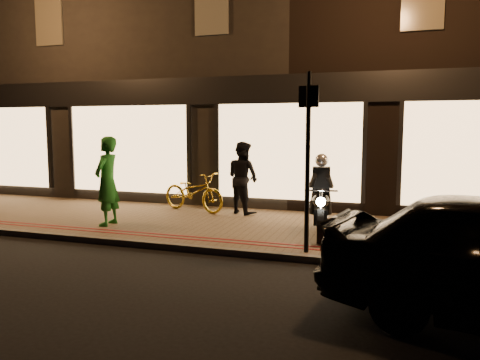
% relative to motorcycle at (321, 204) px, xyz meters
% --- Properties ---
extents(ground, '(90.00, 90.00, 0.00)m').
position_rel_motorcycle_xyz_m(ground, '(-1.20, -1.59, -0.73)').
color(ground, black).
rests_on(ground, ground).
extents(sidewalk, '(50.00, 4.00, 0.12)m').
position_rel_motorcycle_xyz_m(sidewalk, '(-1.20, 0.41, -0.67)').
color(sidewalk, brown).
rests_on(sidewalk, ground).
extents(kerb_stone, '(50.00, 0.14, 0.12)m').
position_rel_motorcycle_xyz_m(kerb_stone, '(-1.20, -1.54, -0.67)').
color(kerb_stone, '#59544C').
rests_on(kerb_stone, ground).
extents(red_kerb_lines, '(50.00, 0.26, 0.01)m').
position_rel_motorcycle_xyz_m(red_kerb_lines, '(-1.20, -1.04, -0.61)').
color(red_kerb_lines, maroon).
rests_on(red_kerb_lines, sidewalk).
extents(building_row, '(48.00, 10.11, 8.50)m').
position_rel_motorcycle_xyz_m(building_row, '(-1.20, 7.40, 3.51)').
color(building_row, black).
rests_on(building_row, ground).
extents(motorcycle, '(0.65, 1.94, 1.59)m').
position_rel_motorcycle_xyz_m(motorcycle, '(0.00, 0.00, 0.00)').
color(motorcycle, black).
rests_on(motorcycle, sidewalk).
extents(sign_post, '(0.35, 0.11, 3.00)m').
position_rel_motorcycle_xyz_m(sign_post, '(-0.04, -1.34, 1.06)').
color(sign_post, black).
rests_on(sign_post, sidewalk).
extents(bicycle_gold, '(1.98, 1.18, 0.98)m').
position_rel_motorcycle_xyz_m(bicycle_gold, '(-3.41, 1.60, -0.12)').
color(bicycle_gold, gold).
rests_on(bicycle_gold, sidewalk).
extents(person_green, '(0.49, 0.72, 1.91)m').
position_rel_motorcycle_xyz_m(person_green, '(-4.49, -0.50, 0.34)').
color(person_green, '#1C6B21').
rests_on(person_green, sidewalk).
extents(person_dark, '(1.07, 1.00, 1.75)m').
position_rel_motorcycle_xyz_m(person_dark, '(-2.16, 1.72, 0.26)').
color(person_dark, black).
rests_on(person_dark, sidewalk).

